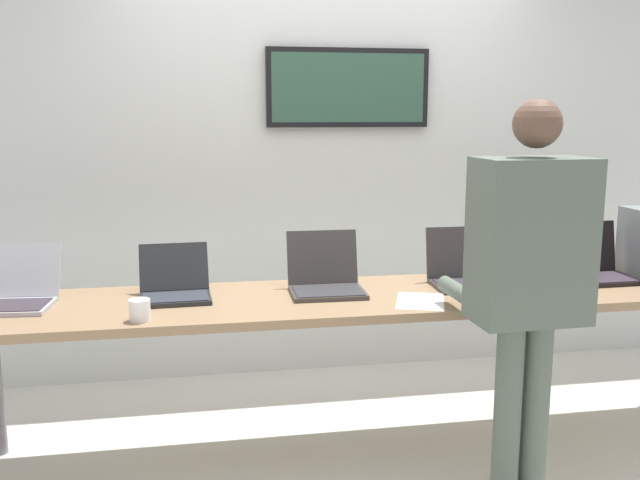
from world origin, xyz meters
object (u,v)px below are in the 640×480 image
at_px(workbench, 365,304).
at_px(laptop_station_2, 326,279).
at_px(laptop_station_0, 12,292).
at_px(laptop_station_1, 175,286).
at_px(coffee_mug, 140,310).
at_px(person, 528,270).
at_px(laptop_station_4, 592,266).
at_px(laptop_station_3, 466,272).

bearing_deg(workbench, laptop_station_2, 154.11).
bearing_deg(laptop_station_2, laptop_station_0, 179.70).
bearing_deg(laptop_station_1, coffee_mug, -110.79).
bearing_deg(laptop_station_0, workbench, -3.35).
height_order(laptop_station_0, laptop_station_2, laptop_station_2).
xyz_separation_m(laptop_station_2, person, (0.67, -0.71, 0.17)).
distance_m(laptop_station_1, laptop_station_2, 0.71).
bearing_deg(laptop_station_4, laptop_station_3, -179.63).
bearing_deg(laptop_station_2, person, -46.34).
relative_size(workbench, laptop_station_2, 10.41).
height_order(laptop_station_1, laptop_station_4, laptop_station_4).
relative_size(laptop_station_1, laptop_station_3, 0.97).
distance_m(workbench, laptop_station_2, 0.22).
bearing_deg(coffee_mug, person, -13.78).
relative_size(laptop_station_1, laptop_station_2, 0.98).
bearing_deg(laptop_station_2, laptop_station_3, 0.87).
distance_m(person, coffee_mug, 1.57).
height_order(laptop_station_1, laptop_station_3, laptop_station_3).
bearing_deg(laptop_station_2, workbench, -25.89).
xyz_separation_m(person, coffee_mug, (-1.51, 0.37, -0.19)).
distance_m(laptop_station_3, laptop_station_4, 0.69).
distance_m(workbench, laptop_station_0, 1.59).
distance_m(laptop_station_4, coffee_mug, 2.26).
relative_size(laptop_station_4, coffee_mug, 4.26).
distance_m(laptop_station_1, coffee_mug, 0.37).
relative_size(laptop_station_3, laptop_station_4, 0.93).
height_order(workbench, coffee_mug, coffee_mug).
relative_size(laptop_station_0, laptop_station_3, 1.12).
xyz_separation_m(workbench, coffee_mug, (-1.01, -0.25, 0.09)).
height_order(laptop_station_2, laptop_station_3, same).
bearing_deg(coffee_mug, laptop_station_4, 8.92).
bearing_deg(laptop_station_4, laptop_station_2, -179.37).
xyz_separation_m(workbench, laptop_station_0, (-1.59, 0.09, 0.10)).
relative_size(workbench, laptop_station_0, 9.20).
distance_m(workbench, person, 0.84).
xyz_separation_m(laptop_station_4, coffee_mug, (-2.23, -0.35, -0.02)).
bearing_deg(laptop_station_3, workbench, -169.79).
height_order(laptop_station_3, laptop_station_4, laptop_station_4).
height_order(laptop_station_2, person, person).
distance_m(laptop_station_2, person, 0.99).
relative_size(workbench, laptop_station_3, 10.27).
bearing_deg(workbench, laptop_station_0, 176.65).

